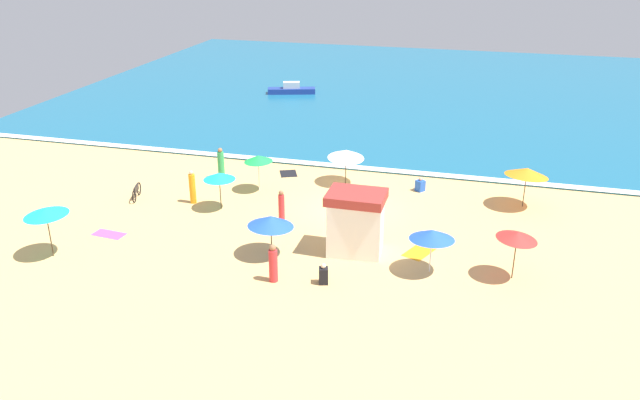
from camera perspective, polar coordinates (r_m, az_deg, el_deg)
name	(u,v)px	position (r m, az deg, el deg)	size (l,w,h in m)	color
ground_plane	(350,210)	(33.66, 2.66, -0.94)	(60.00, 60.00, 0.00)	#E5B26B
ocean_water	(417,90)	(60.00, 8.61, 9.64)	(60.00, 44.00, 0.10)	#196084
wave_breaker_foam	(372,169)	(39.36, 4.67, 2.80)	(57.00, 0.70, 0.01)	white
lifeguard_cabana	(356,222)	(28.83, 3.20, -1.97)	(2.56, 1.99, 2.91)	white
beach_umbrella_0	(271,221)	(28.48, -4.40, -1.89)	(2.94, 2.94, 2.00)	#4C3823
beach_umbrella_1	(258,159)	(35.65, -5.51, 3.68)	(2.19, 2.19, 2.12)	silver
beach_umbrella_2	(346,154)	(36.63, 2.32, 4.11)	(2.98, 2.98, 2.12)	#4C3823
beach_umbrella_3	(219,176)	(33.53, -8.94, 2.11)	(1.73, 1.73, 2.03)	#4C3823
beach_umbrella_4	(527,172)	(35.06, 17.91, 2.38)	(3.13, 3.14, 2.28)	#4C3823
beach_umbrella_5	(517,236)	(27.61, 17.13, -3.04)	(1.81, 1.79, 2.25)	#4C3823
beach_umbrella_6	(46,212)	(30.59, -23.20, -0.98)	(2.64, 2.63, 2.40)	#4C3823
beach_umbrella_7	(432,235)	(27.39, 9.93, -3.04)	(2.24, 2.26, 2.05)	silver
parked_bicycle	(137,192)	(36.44, -15.99, 0.73)	(0.58, 1.76, 0.76)	black
beachgoer_0	(192,188)	(34.93, -11.27, 1.08)	(0.46, 0.46, 1.85)	orange
beachgoer_1	(221,164)	(38.10, -8.79, 3.15)	(0.47, 0.47, 1.89)	green
beachgoer_2	(282,207)	(32.02, -3.44, -0.63)	(0.43, 0.43, 1.73)	red
beachgoer_3	(420,185)	(36.46, 8.89, 1.31)	(0.60, 0.60, 0.82)	blue
beachgoer_4	(323,275)	(26.75, 0.31, -6.66)	(0.47, 0.47, 0.93)	black
beachgoer_5	(273,264)	(26.80, -4.18, -5.69)	(0.38, 0.38, 1.70)	red
beach_towel_0	(420,251)	(29.79, 8.86, -4.54)	(1.55, 1.96, 0.01)	orange
beach_towel_1	(109,234)	(32.68, -18.24, -2.90)	(1.65, 0.91, 0.01)	#D84CA5
beach_towel_2	(288,174)	(38.75, -2.83, 2.36)	(1.38, 1.52, 0.01)	black
small_boat_0	(292,90)	(57.87, -2.55, 9.78)	(4.31, 2.25, 1.03)	navy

